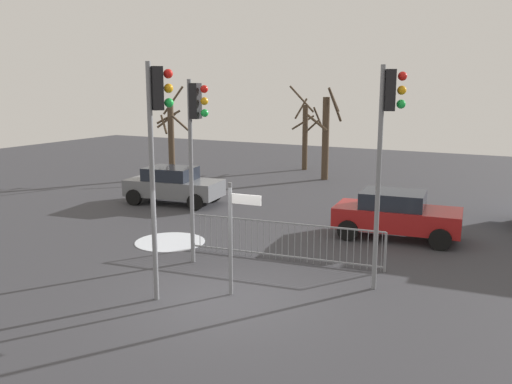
{
  "coord_description": "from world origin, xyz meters",
  "views": [
    {
      "loc": [
        5.95,
        -9.83,
        4.71
      ],
      "look_at": [
        -0.67,
        2.83,
        1.89
      ],
      "focal_mm": 38.13,
      "sensor_mm": 36.0,
      "label": 1
    }
  ],
  "objects_px": {
    "bare_tree_left": "(305,133)",
    "bare_tree_centre": "(326,135)",
    "traffic_light_foreground_left": "(195,131)",
    "traffic_light_rear_right": "(387,129)",
    "traffic_light_mid_left": "(157,130)",
    "direction_sign_post": "(233,233)",
    "car_grey_near": "(173,185)",
    "bare_tree_right": "(171,135)",
    "car_red_mid": "(396,214)"
  },
  "relations": [
    {
      "from": "bare_tree_right",
      "to": "traffic_light_mid_left",
      "type": "bearing_deg",
      "value": -54.56
    },
    {
      "from": "car_grey_near",
      "to": "direction_sign_post",
      "type": "bearing_deg",
      "value": -54.04
    },
    {
      "from": "traffic_light_foreground_left",
      "to": "direction_sign_post",
      "type": "relative_size",
      "value": 1.86
    },
    {
      "from": "traffic_light_rear_right",
      "to": "bare_tree_centre",
      "type": "height_order",
      "value": "traffic_light_rear_right"
    },
    {
      "from": "bare_tree_centre",
      "to": "bare_tree_right",
      "type": "distance_m",
      "value": 7.84
    },
    {
      "from": "car_grey_near",
      "to": "bare_tree_left",
      "type": "relative_size",
      "value": 0.85
    },
    {
      "from": "traffic_light_mid_left",
      "to": "car_red_mid",
      "type": "relative_size",
      "value": 1.31
    },
    {
      "from": "traffic_light_rear_right",
      "to": "car_grey_near",
      "type": "distance_m",
      "value": 11.68
    },
    {
      "from": "car_red_mid",
      "to": "bare_tree_centre",
      "type": "relative_size",
      "value": 0.86
    },
    {
      "from": "traffic_light_mid_left",
      "to": "direction_sign_post",
      "type": "relative_size",
      "value": 1.99
    },
    {
      "from": "bare_tree_left",
      "to": "bare_tree_right",
      "type": "bearing_deg",
      "value": -131.68
    },
    {
      "from": "traffic_light_foreground_left",
      "to": "traffic_light_rear_right",
      "type": "bearing_deg",
      "value": 84.93
    },
    {
      "from": "traffic_light_foreground_left",
      "to": "bare_tree_right",
      "type": "relative_size",
      "value": 1.04
    },
    {
      "from": "bare_tree_left",
      "to": "bare_tree_centre",
      "type": "distance_m",
      "value": 3.38
    },
    {
      "from": "bare_tree_left",
      "to": "bare_tree_centre",
      "type": "bearing_deg",
      "value": -50.02
    },
    {
      "from": "car_red_mid",
      "to": "bare_tree_left",
      "type": "distance_m",
      "value": 14.11
    },
    {
      "from": "bare_tree_centre",
      "to": "traffic_light_foreground_left",
      "type": "bearing_deg",
      "value": -83.56
    },
    {
      "from": "traffic_light_mid_left",
      "to": "car_red_mid",
      "type": "bearing_deg",
      "value": 104.24
    },
    {
      "from": "traffic_light_rear_right",
      "to": "car_red_mid",
      "type": "height_order",
      "value": "traffic_light_rear_right"
    },
    {
      "from": "traffic_light_foreground_left",
      "to": "car_grey_near",
      "type": "height_order",
      "value": "traffic_light_foreground_left"
    },
    {
      "from": "traffic_light_mid_left",
      "to": "direction_sign_post",
      "type": "distance_m",
      "value": 2.81
    },
    {
      "from": "traffic_light_rear_right",
      "to": "car_red_mid",
      "type": "distance_m",
      "value": 5.48
    },
    {
      "from": "bare_tree_left",
      "to": "bare_tree_centre",
      "type": "relative_size",
      "value": 1.02
    },
    {
      "from": "traffic_light_foreground_left",
      "to": "car_grey_near",
      "type": "relative_size",
      "value": 1.22
    },
    {
      "from": "traffic_light_foreground_left",
      "to": "bare_tree_centre",
      "type": "bearing_deg",
      "value": 177.26
    },
    {
      "from": "direction_sign_post",
      "to": "traffic_light_mid_left",
      "type": "bearing_deg",
      "value": -148.93
    },
    {
      "from": "car_grey_near",
      "to": "bare_tree_right",
      "type": "relative_size",
      "value": 0.86
    },
    {
      "from": "traffic_light_rear_right",
      "to": "bare_tree_centre",
      "type": "xyz_separation_m",
      "value": [
        -6.44,
        13.58,
        -1.51
      ]
    },
    {
      "from": "car_red_mid",
      "to": "direction_sign_post",
      "type": "bearing_deg",
      "value": -114.0
    },
    {
      "from": "car_grey_near",
      "to": "traffic_light_rear_right",
      "type": "bearing_deg",
      "value": -36.63
    },
    {
      "from": "traffic_light_mid_left",
      "to": "bare_tree_left",
      "type": "height_order",
      "value": "traffic_light_mid_left"
    },
    {
      "from": "bare_tree_left",
      "to": "bare_tree_right",
      "type": "distance_m",
      "value": 7.58
    },
    {
      "from": "traffic_light_rear_right",
      "to": "bare_tree_centre",
      "type": "relative_size",
      "value": 1.12
    },
    {
      "from": "bare_tree_left",
      "to": "bare_tree_centre",
      "type": "xyz_separation_m",
      "value": [
        2.17,
        -2.59,
        0.16
      ]
    },
    {
      "from": "car_grey_near",
      "to": "bare_tree_right",
      "type": "height_order",
      "value": "bare_tree_right"
    },
    {
      "from": "direction_sign_post",
      "to": "bare_tree_left",
      "type": "height_order",
      "value": "bare_tree_left"
    },
    {
      "from": "traffic_light_foreground_left",
      "to": "bare_tree_centre",
      "type": "relative_size",
      "value": 1.06
    },
    {
      "from": "direction_sign_post",
      "to": "bare_tree_right",
      "type": "xyz_separation_m",
      "value": [
        -10.8,
        12.41,
        0.72
      ]
    },
    {
      "from": "direction_sign_post",
      "to": "bare_tree_right",
      "type": "distance_m",
      "value": 16.46
    },
    {
      "from": "traffic_light_foreground_left",
      "to": "bare_tree_left",
      "type": "bearing_deg",
      "value": -176.42
    },
    {
      "from": "traffic_light_foreground_left",
      "to": "direction_sign_post",
      "type": "height_order",
      "value": "traffic_light_foreground_left"
    },
    {
      "from": "car_grey_near",
      "to": "bare_tree_right",
      "type": "xyz_separation_m",
      "value": [
        -3.77,
        5.05,
        1.43
      ]
    },
    {
      "from": "traffic_light_rear_right",
      "to": "bare_tree_right",
      "type": "distance_m",
      "value": 17.29
    },
    {
      "from": "bare_tree_centre",
      "to": "traffic_light_rear_right",
      "type": "bearing_deg",
      "value": -64.63
    },
    {
      "from": "car_grey_near",
      "to": "bare_tree_right",
      "type": "distance_m",
      "value": 6.46
    },
    {
      "from": "traffic_light_mid_left",
      "to": "traffic_light_rear_right",
      "type": "bearing_deg",
      "value": 73.41
    },
    {
      "from": "traffic_light_foreground_left",
      "to": "bare_tree_left",
      "type": "height_order",
      "value": "traffic_light_foreground_left"
    },
    {
      "from": "traffic_light_mid_left",
      "to": "traffic_light_rear_right",
      "type": "xyz_separation_m",
      "value": [
        4.17,
        2.82,
        -0.03
      ]
    },
    {
      "from": "traffic_light_foreground_left",
      "to": "traffic_light_rear_right",
      "type": "relative_size",
      "value": 0.94
    },
    {
      "from": "traffic_light_foreground_left",
      "to": "traffic_light_rear_right",
      "type": "height_order",
      "value": "traffic_light_rear_right"
    }
  ]
}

